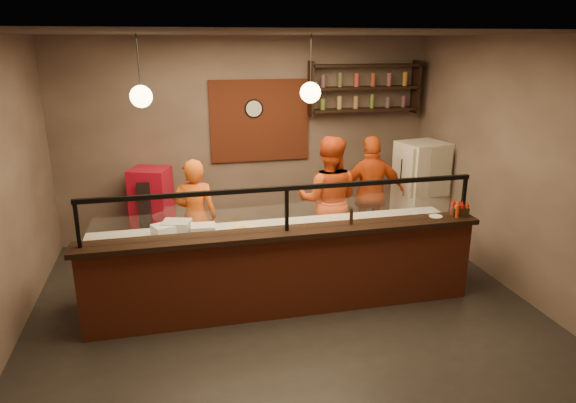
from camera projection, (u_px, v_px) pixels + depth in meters
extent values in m
plane|color=black|center=(281.00, 301.00, 6.44)|extent=(6.00, 6.00, 0.00)
plane|color=#372E2A|center=(280.00, 33.00, 5.48)|extent=(6.00, 6.00, 0.00)
plane|color=#796258|center=(248.00, 140.00, 8.29)|extent=(6.00, 0.00, 6.00)
plane|color=#796258|center=(508.00, 165.00, 6.61)|extent=(0.00, 5.00, 5.00)
plane|color=#796258|center=(356.00, 266.00, 3.64)|extent=(6.00, 0.00, 6.00)
cube|color=maroon|center=(260.00, 121.00, 8.21)|extent=(1.60, 0.04, 1.30)
cube|color=maroon|center=(287.00, 275.00, 6.01)|extent=(4.60, 0.25, 1.00)
cube|color=black|center=(287.00, 233.00, 5.86)|extent=(4.70, 0.37, 0.06)
cube|color=gray|center=(278.00, 264.00, 6.50)|extent=(4.60, 0.75, 0.85)
cube|color=silver|center=(278.00, 230.00, 6.37)|extent=(4.60, 0.75, 0.05)
cube|color=white|center=(287.00, 210.00, 5.77)|extent=(4.40, 0.02, 0.50)
cube|color=black|center=(287.00, 188.00, 5.70)|extent=(4.50, 0.05, 0.05)
cube|color=black|center=(77.00, 225.00, 5.29)|extent=(0.04, 0.04, 0.50)
cube|color=black|center=(287.00, 210.00, 5.77)|extent=(0.04, 0.04, 0.50)
cube|color=black|center=(464.00, 197.00, 6.25)|extent=(0.04, 0.04, 0.50)
cube|color=black|center=(364.00, 110.00, 8.40)|extent=(1.80, 0.28, 0.04)
cube|color=black|center=(365.00, 88.00, 8.29)|extent=(1.80, 0.28, 0.04)
cube|color=black|center=(366.00, 65.00, 8.19)|extent=(1.80, 0.28, 0.04)
cube|color=black|center=(311.00, 89.00, 8.10)|extent=(0.04, 0.28, 0.85)
cube|color=black|center=(416.00, 87.00, 8.49)|extent=(0.04, 0.28, 0.85)
cylinder|color=black|center=(254.00, 109.00, 8.12)|extent=(0.30, 0.04, 0.30)
cylinder|color=black|center=(138.00, 63.00, 5.43)|extent=(0.01, 0.01, 0.60)
sphere|color=#FFD28C|center=(141.00, 96.00, 5.54)|extent=(0.24, 0.24, 0.24)
cylinder|color=black|center=(311.00, 61.00, 5.85)|extent=(0.01, 0.01, 0.60)
sphere|color=#FFD28C|center=(310.00, 93.00, 5.95)|extent=(0.24, 0.24, 0.24)
imported|color=#E85B15|center=(196.00, 217.00, 7.03)|extent=(0.67, 0.51, 1.63)
imported|color=#C94012|center=(328.00, 200.00, 7.37)|extent=(1.10, 0.98, 1.87)
imported|color=#DD4C14|center=(371.00, 194.00, 7.82)|extent=(1.08, 0.54, 1.78)
cube|color=beige|center=(420.00, 193.00, 8.17)|extent=(0.79, 0.75, 1.62)
cube|color=#AE0B22|center=(153.00, 209.00, 7.91)|extent=(0.69, 0.66, 1.29)
cylinder|color=beige|center=(243.00, 229.00, 6.32)|extent=(0.61, 0.61, 0.01)
cube|color=silver|center=(177.00, 227.00, 6.16)|extent=(0.38, 0.34, 0.16)
cube|color=white|center=(166.00, 230.00, 6.08)|extent=(0.37, 0.34, 0.15)
cube|color=white|center=(203.00, 231.00, 6.09)|extent=(0.30, 0.25, 0.14)
cylinder|color=gold|center=(232.00, 231.00, 6.17)|extent=(0.36, 0.24, 0.06)
cube|color=black|center=(460.00, 211.00, 6.33)|extent=(0.22, 0.19, 0.11)
cylinder|color=black|center=(351.00, 216.00, 6.03)|extent=(0.05, 0.05, 0.19)
cylinder|color=silver|center=(436.00, 216.00, 6.30)|extent=(0.20, 0.20, 0.01)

